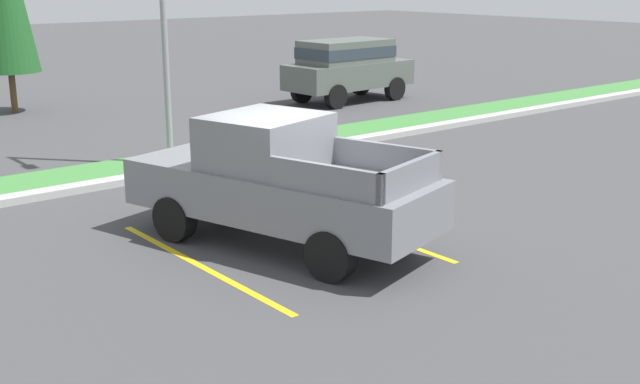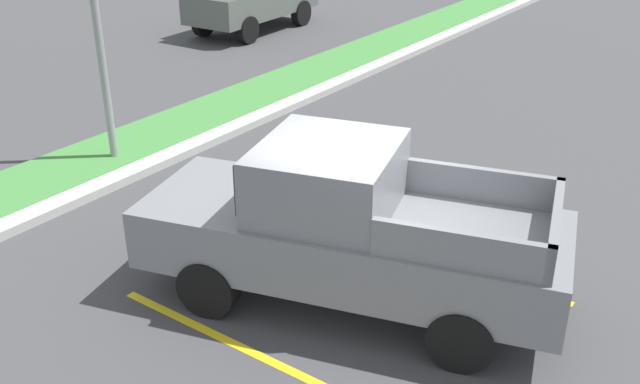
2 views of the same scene
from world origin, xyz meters
TOP-DOWN VIEW (x-y plane):
  - ground_plane at (0.00, 0.00)m, footprint 120.00×120.00m
  - parking_line_near at (-1.81, -0.20)m, footprint 0.12×4.80m
  - parking_line_far at (1.29, -0.20)m, footprint 0.12×4.80m
  - curb_strip at (0.00, 5.00)m, footprint 56.00×0.40m
  - grass_median at (0.00, 6.10)m, footprint 56.00×1.80m
  - pickup_truck_main at (-0.28, -0.15)m, footprint 3.25×5.54m
  - suv_distant at (10.39, 10.40)m, footprint 4.68×2.13m

SIDE VIEW (x-z plane):
  - ground_plane at x=0.00m, z-range 0.00..0.00m
  - parking_line_near at x=-1.81m, z-range 0.00..0.01m
  - parking_line_far at x=1.29m, z-range 0.00..0.01m
  - grass_median at x=0.00m, z-range 0.00..0.06m
  - curb_strip at x=0.00m, z-range 0.00..0.15m
  - pickup_truck_main at x=-0.28m, z-range -0.01..2.09m
  - suv_distant at x=10.39m, z-range 0.19..2.29m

